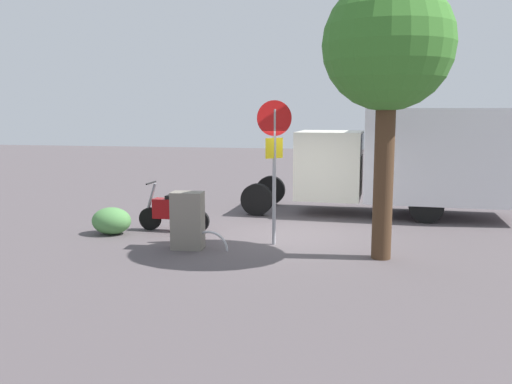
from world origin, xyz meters
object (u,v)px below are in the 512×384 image
at_px(motorcycle, 175,210).
at_px(stop_sign, 274,149).
at_px(box_truck_near, 406,158).
at_px(street_tree, 388,49).
at_px(utility_cabinet, 188,221).
at_px(bike_rack_hoop, 209,250).

relative_size(motorcycle, stop_sign, 0.57).
bearing_deg(box_truck_near, street_tree, 83.00).
bearing_deg(stop_sign, motorcycle, -18.45).
height_order(motorcycle, stop_sign, stop_sign).
distance_m(stop_sign, street_tree, 3.12).
distance_m(motorcycle, street_tree, 6.25).
relative_size(box_truck_near, utility_cabinet, 6.14).
bearing_deg(motorcycle, street_tree, 164.27).
bearing_deg(utility_cabinet, bike_rack_hoop, 173.28).
height_order(box_truck_near, utility_cabinet, box_truck_near).
relative_size(box_truck_near, bike_rack_hoop, 8.88).
xyz_separation_m(motorcycle, street_tree, (-4.88, 1.57, 3.58)).
xyz_separation_m(street_tree, utility_cabinet, (4.04, 0.02, -3.48)).
bearing_deg(stop_sign, street_tree, 162.94).
height_order(stop_sign, bike_rack_hoop, stop_sign).
height_order(box_truck_near, stop_sign, stop_sign).
bearing_deg(bike_rack_hoop, box_truck_near, -131.82).
relative_size(box_truck_near, street_tree, 1.39).
relative_size(street_tree, bike_rack_hoop, 6.39).
bearing_deg(street_tree, utility_cabinet, 0.22).
distance_m(box_truck_near, motorcycle, 6.60).
bearing_deg(stop_sign, box_truck_near, -126.94).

